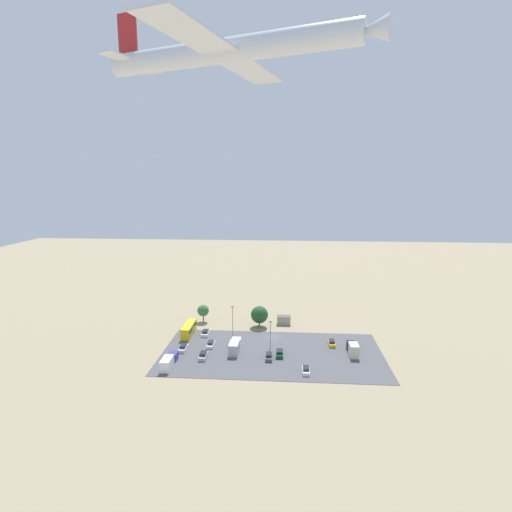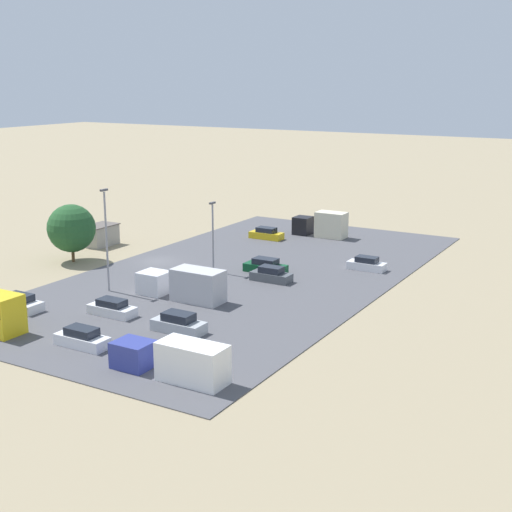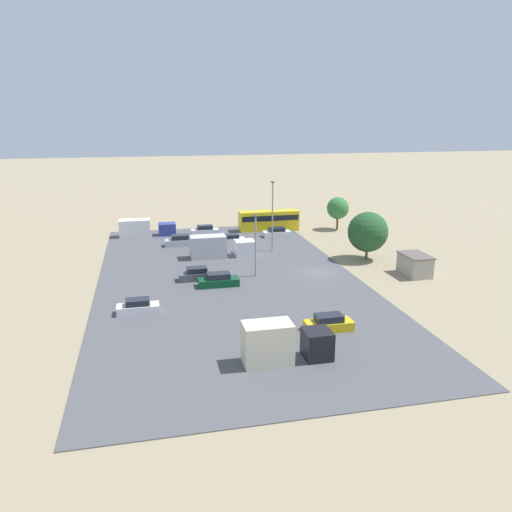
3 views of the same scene
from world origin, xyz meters
The scene contains 17 objects.
ground_plane centered at (0.00, 0.00, 0.00)m, with size 400.00×400.00×0.00m, color gray.
parking_lot_surface centered at (0.00, 11.62, 0.04)m, with size 59.66×31.10×0.08m.
shed_building centered at (-3.07, -11.47, 1.34)m, with size 4.52×3.02×2.66m.
parked_car_0 centered at (20.61, 0.13, 0.71)m, with size 2.00×4.50×1.50m.
parked_car_1 centered at (24.52, 11.57, 0.73)m, with size 1.76×4.59×1.57m.
parked_car_2 centered at (17.97, 16.17, 0.77)m, with size 1.90×4.64×1.66m.
parked_car_3 centered at (0.69, 15.45, 0.74)m, with size 1.76×4.33×1.58m.
parked_car_4 centered at (-8.62, 22.38, 0.70)m, with size 1.70×4.21×1.49m.
parked_car_5 centered at (-16.76, 5.08, 0.71)m, with size 1.79×4.47×1.52m.
parked_car_6 centered at (17.43, 8.43, 0.69)m, with size 1.78×4.52×1.47m.
parked_car_7 centered at (-2.08, 13.20, 0.73)m, with size 1.89×4.71×1.57m.
parked_truck_0 centered at (10.27, 11.35, 1.51)m, with size 2.53×9.11×3.12m.
parked_truck_1 centered at (-21.73, 10.97, 1.64)m, with size 2.34×7.27×3.41m.
parked_truck_2 centered at (25.71, 21.54, 1.37)m, with size 2.34×9.15×2.82m.
tree_near_shed centered at (4.76, -8.56, 3.94)m, with size 5.53×5.53×6.71m.
light_pole_lot_centre centered at (0.61, 8.16, 4.37)m, with size 0.90×0.28×7.73m.
light_pole_lot_edge centered at (11.88, 3.15, 5.64)m, with size 0.90×0.28×10.24m.
Camera 2 is at (63.39, 49.98, 20.66)m, focal length 50.00 mm.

